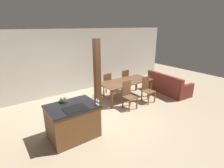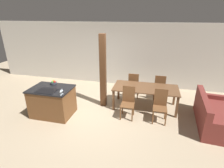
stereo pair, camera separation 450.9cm
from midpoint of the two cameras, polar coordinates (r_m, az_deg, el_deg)
The scene contains 13 objects.
ground_plane at distance 5.41m, azimuth 16.41°, elevation -11.81°, with size 16.00×16.00×0.00m, color tan.
wall_back at distance 7.38m, azimuth 16.88°, elevation 8.65°, with size 11.20×0.08×2.70m.
kitchen_island at distance 4.81m, azimuth 3.18°, elevation -9.00°, with size 1.25×0.91×0.92m.
fruit_bowl at distance 4.88m, azimuth 2.99°, elevation -1.84°, with size 0.20×0.20×0.12m.
wine_glass_near at distance 4.14m, azimuth 9.98°, elevation -5.54°, with size 0.06×0.06×0.16m.
wine_glass_middle at distance 4.21m, azimuth 10.06°, elevation -5.07°, with size 0.06×0.06×0.16m.
dining_table at distance 6.05m, azimuth 32.49°, elevation -3.74°, with size 2.12×0.97×0.74m.
dining_chair_near_left at distance 5.36m, azimuth 29.53°, elevation -8.06°, with size 0.40×0.40×0.98m.
dining_chair_near_right at distance 5.72m, azimuth 38.78°, elevation -8.39°, with size 0.40×0.40×0.98m.
dining_chair_far_left at distance 6.59m, azimuth 26.56°, elevation -2.08°, with size 0.40×0.40×0.98m.
dining_chair_far_right at distance 6.88m, azimuth 34.27°, elevation -2.68°, with size 0.40×0.40×0.98m.
couch at distance 6.66m, azimuth 49.45°, elevation -9.67°, with size 0.97×1.92×0.86m.
timber_post at distance 5.36m, azimuth 19.95°, elevation 2.10°, with size 0.19×0.19×2.45m.
Camera 2 is at (1.79, -4.76, 3.00)m, focal length 28.00 mm.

